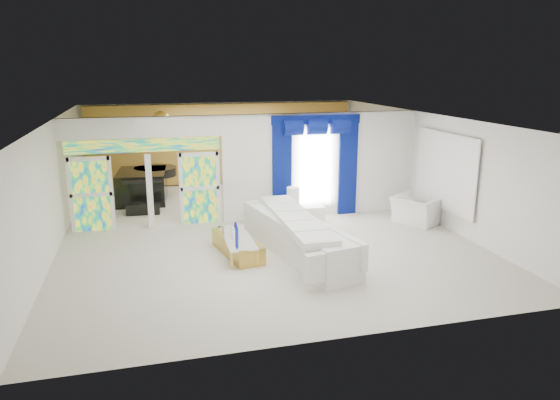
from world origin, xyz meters
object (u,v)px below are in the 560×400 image
object	(u,v)px
console_table	(303,214)
grand_piano	(142,186)
white_sofa	(296,237)
coffee_table	(237,246)
armchair	(416,210)

from	to	relation	value
console_table	grand_piano	xyz separation A→B (m)	(-4.42, 3.45, 0.30)
white_sofa	coffee_table	size ratio (longest dim) A/B	2.29
coffee_table	grand_piano	xyz separation A→B (m)	(-2.12, 5.70, 0.29)
white_sofa	coffee_table	world-z (taller)	white_sofa
white_sofa	console_table	world-z (taller)	white_sofa
armchair	grand_piano	xyz separation A→B (m)	(-7.39, 4.54, 0.12)
coffee_table	armchair	world-z (taller)	armchair
white_sofa	console_table	xyz separation A→B (m)	(0.95, 2.55, -0.21)
coffee_table	armchair	bearing A→B (deg)	12.43
armchair	console_table	bearing A→B (deg)	39.82
white_sofa	armchair	size ratio (longest dim) A/B	3.65
coffee_table	armchair	xyz separation A→B (m)	(5.27, 1.16, 0.17)
white_sofa	grand_piano	bearing A→B (deg)	108.85
coffee_table	console_table	distance (m)	3.22
armchair	grand_piano	size ratio (longest dim) A/B	0.60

